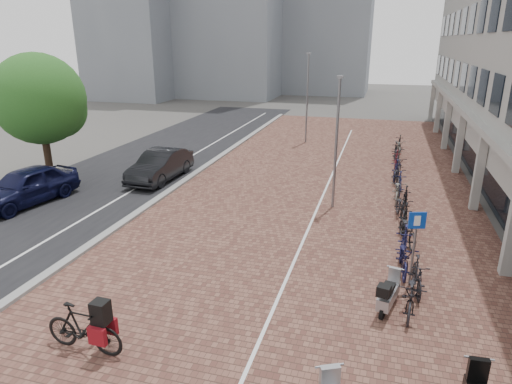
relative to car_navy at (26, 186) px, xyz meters
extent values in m
plane|color=#474442|center=(10.59, -5.23, -0.84)|extent=(140.00, 140.00, 0.00)
cube|color=brown|center=(12.59, 6.77, -0.83)|extent=(14.50, 42.00, 0.04)
cube|color=black|center=(1.59, 6.77, -0.83)|extent=(8.00, 50.00, 0.03)
cube|color=gray|center=(5.49, 6.77, -0.77)|extent=(0.35, 42.00, 0.14)
cube|color=white|center=(3.59, 6.77, -0.82)|extent=(0.12, 44.00, 0.00)
cube|color=white|center=(12.79, 6.77, -0.80)|extent=(0.10, 30.00, 0.00)
cube|color=black|center=(20.19, 10.77, 0.86)|extent=(0.15, 38.00, 3.20)
cube|color=#9A9A95|center=(19.99, 10.77, 2.61)|extent=(1.60, 38.00, 0.30)
cube|color=#9A9A95|center=(19.39, 4.77, 0.86)|extent=(0.35, 0.35, 3.40)
cube|color=#9A9A95|center=(19.39, 10.77, 0.86)|extent=(0.35, 0.35, 3.40)
cube|color=#9A9A95|center=(19.39, 16.77, 0.86)|extent=(0.35, 0.35, 3.40)
cube|color=#9A9A95|center=(19.39, 22.77, 0.86)|extent=(0.35, 0.35, 3.40)
cube|color=#9A9A95|center=(19.39, 28.77, 0.86)|extent=(0.35, 0.35, 3.40)
cube|color=gray|center=(-15.41, 36.77, 9.16)|extent=(10.00, 10.00, 20.00)
imported|color=black|center=(0.00, 0.00, 0.00)|extent=(2.79, 5.18, 1.68)
imported|color=black|center=(4.09, 5.04, -0.05)|extent=(1.80, 4.82, 1.57)
imported|color=black|center=(8.89, -8.06, -0.21)|extent=(2.10, 0.66, 1.25)
cube|color=black|center=(8.89, -8.06, 0.35)|extent=(0.39, 0.36, 0.56)
cube|color=maroon|center=(8.67, -8.06, -0.15)|extent=(0.44, 0.14, 0.44)
cube|color=maroon|center=(9.11, -8.06, -0.15)|extent=(0.44, 0.14, 0.44)
cylinder|color=slate|center=(16.45, -2.82, 0.27)|extent=(0.07, 0.07, 2.22)
cube|color=#0C39A7|center=(16.45, -2.85, 1.33)|extent=(0.49, 0.19, 0.51)
cylinder|color=slate|center=(13.41, 3.33, 1.99)|extent=(0.12, 0.12, 5.66)
cylinder|color=slate|center=(9.95, 16.13, 2.27)|extent=(0.12, 0.12, 6.21)
cylinder|color=#382619|center=(-1.32, 3.14, 0.60)|extent=(0.37, 0.37, 2.87)
sphere|color=#25561D|center=(-1.32, 3.14, 3.47)|extent=(4.51, 4.51, 4.51)
sphere|color=#25561D|center=(-0.81, 3.76, 2.85)|extent=(2.87, 2.87, 2.87)
imported|color=black|center=(16.43, -4.23, -0.32)|extent=(0.87, 2.03, 1.04)
imported|color=black|center=(16.62, -3.08, -0.31)|extent=(0.61, 1.78, 1.05)
imported|color=black|center=(16.28, -1.93, -0.32)|extent=(0.79, 2.01, 1.04)
imported|color=#16173E|center=(16.31, -0.78, -0.31)|extent=(0.76, 1.80, 1.05)
imported|color=black|center=(16.48, 0.37, -0.32)|extent=(1.13, 2.08, 1.04)
imported|color=black|center=(16.40, 1.52, -0.31)|extent=(0.70, 1.79, 1.05)
imported|color=black|center=(16.28, 2.67, -0.32)|extent=(0.93, 2.04, 1.04)
imported|color=black|center=(16.47, 3.82, -0.31)|extent=(0.75, 1.80, 1.05)
imported|color=#64625B|center=(16.18, 4.97, -0.32)|extent=(0.79, 2.01, 1.04)
imported|color=#131736|center=(16.30, 6.12, -0.31)|extent=(0.50, 1.75, 1.05)
imported|color=black|center=(16.17, 7.27, -0.32)|extent=(0.92, 2.04, 1.04)
imported|color=#141538|center=(16.14, 8.42, -0.31)|extent=(0.70, 1.79, 1.05)
imported|color=black|center=(16.34, 9.57, -0.32)|extent=(0.75, 1.99, 1.04)
imported|color=#51151E|center=(16.18, 10.72, -0.31)|extent=(0.65, 1.78, 1.05)
imported|color=black|center=(16.22, 11.87, -0.32)|extent=(0.84, 2.02, 1.04)
imported|color=black|center=(16.16, 13.02, -0.31)|extent=(0.53, 1.76, 1.05)
imported|color=#5C5B54|center=(16.39, 14.17, -0.32)|extent=(0.77, 2.00, 1.04)
imported|color=black|center=(16.43, 15.32, -0.31)|extent=(0.64, 1.78, 1.05)
camera|label=1|loc=(15.26, -15.54, 6.24)|focal=31.37mm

